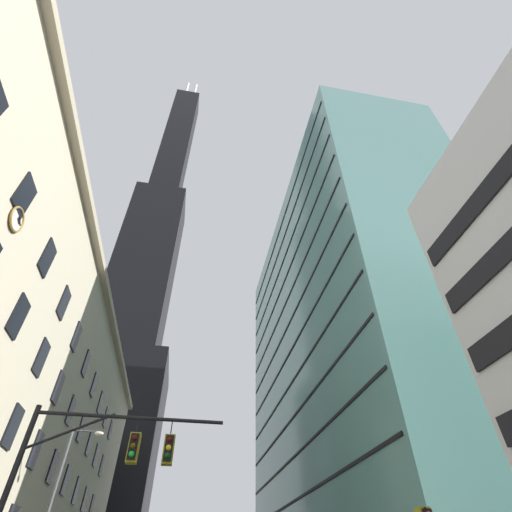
{
  "coord_description": "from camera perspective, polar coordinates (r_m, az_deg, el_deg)",
  "views": [
    {
      "loc": [
        -1.37,
        -11.25,
        1.59
      ],
      "look_at": [
        2.75,
        11.28,
        21.75
      ],
      "focal_mm": 26.02,
      "sensor_mm": 36.0,
      "label": 1
    }
  ],
  "objects": [
    {
      "name": "traffic_signal_mast",
      "position": [
        16.44,
        -22.56,
        -27.62
      ],
      "size": [
        7.33,
        0.63,
        6.56
      ],
      "color": "black",
      "rests_on": "sidewalk_left"
    },
    {
      "name": "street_lamppost",
      "position": [
        27.54,
        -28.24,
        -29.76
      ],
      "size": [
        1.98,
        0.32,
        8.76
      ],
      "color": "#47474C",
      "rests_on": "sidewalk_left"
    },
    {
      "name": "glass_office_midrise",
      "position": [
        54.33,
        13.19,
        -13.76
      ],
      "size": [
        15.99,
        47.84,
        51.68
      ],
      "color": "slate",
      "rests_on": "ground"
    },
    {
      "name": "dark_skyscraper",
      "position": [
        109.48,
        -17.94,
        -7.0
      ],
      "size": [
        23.46,
        23.46,
        198.2
      ],
      "color": "black",
      "rests_on": "ground"
    }
  ]
}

